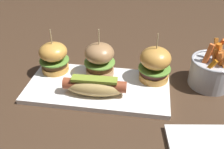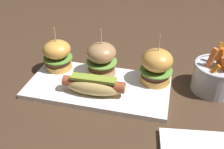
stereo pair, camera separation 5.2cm
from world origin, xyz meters
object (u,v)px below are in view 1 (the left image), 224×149
platter_main (98,87)px  hot_dog (95,86)px  slider_center (100,59)px  slider_left (54,57)px  slider_right (155,64)px  fries_bucket (212,71)px

platter_main → hot_dog: 0.05m
hot_dog → slider_center: (-0.01, 0.10, 0.02)m
slider_left → slider_right: slider_right is taller
slider_center → platter_main: bearing=-84.2°
slider_left → hot_dog: bearing=-34.2°
platter_main → hot_dog: size_ratio=2.36×
platter_main → slider_center: size_ratio=2.76×
slider_center → fries_bucket: size_ratio=1.05×
hot_dog → fries_bucket: size_ratio=1.22×
platter_main → slider_center: slider_center is taller
platter_main → hot_dog: hot_dog is taller
slider_center → slider_right: same height
platter_main → slider_center: 0.08m
slider_left → slider_right: (0.30, -0.00, 0.00)m
slider_right → hot_dog: bearing=-147.5°
fries_bucket → slider_left: bearing=-177.9°
hot_dog → slider_right: (0.15, 0.10, 0.02)m
slider_center → fries_bucket: (0.32, 0.02, -0.02)m
slider_left → fries_bucket: (0.46, 0.02, -0.02)m
slider_center → hot_dog: bearing=-86.6°
platter_main → hot_dog: (0.00, -0.04, 0.03)m
hot_dog → fries_bucket: 0.34m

